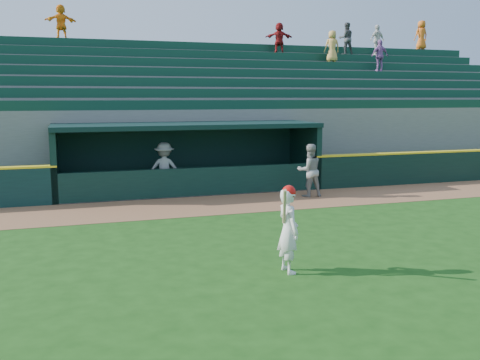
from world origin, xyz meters
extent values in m
plane|color=#194511|center=(0.00, 0.00, 0.00)|extent=(120.00, 120.00, 0.00)
cube|color=brown|center=(0.00, 4.90, 0.01)|extent=(40.00, 3.00, 0.01)
imported|color=gray|center=(3.69, 5.31, 0.91)|extent=(0.91, 0.73, 1.81)
imported|color=#A09F9B|center=(-0.97, 7.18, 0.92)|extent=(1.33, 0.98, 1.84)
cube|color=slate|center=(0.00, 7.70, 0.02)|extent=(9.00, 2.60, 0.04)
cube|color=black|center=(-4.60, 7.70, 1.15)|extent=(0.20, 2.60, 2.30)
cube|color=black|center=(4.60, 7.70, 1.15)|extent=(0.20, 2.60, 2.30)
cube|color=black|center=(0.00, 9.00, 1.15)|extent=(9.40, 0.20, 2.30)
cube|color=black|center=(0.00, 7.70, 2.38)|extent=(9.40, 2.80, 0.16)
cube|color=black|center=(0.00, 6.48, 0.50)|extent=(9.00, 0.16, 1.00)
cube|color=brown|center=(0.00, 8.50, 0.25)|extent=(8.40, 0.45, 0.10)
cube|color=slate|center=(0.00, 9.53, 1.46)|extent=(34.00, 0.85, 2.91)
cube|color=#0F3828|center=(0.00, 9.41, 3.09)|extent=(34.00, 0.60, 0.36)
cube|color=slate|center=(0.00, 10.38, 1.68)|extent=(34.00, 0.85, 3.36)
cube|color=#0F3828|center=(0.00, 10.26, 3.54)|extent=(34.00, 0.60, 0.36)
cube|color=slate|center=(0.00, 11.22, 1.91)|extent=(34.00, 0.85, 3.81)
cube|color=#0F3828|center=(0.00, 11.11, 3.99)|extent=(34.00, 0.60, 0.36)
cube|color=slate|center=(0.00, 12.07, 2.13)|extent=(34.00, 0.85, 4.26)
cube|color=#0F3828|center=(0.00, 11.96, 4.44)|extent=(34.00, 0.60, 0.36)
cube|color=slate|center=(0.00, 12.93, 2.35)|extent=(34.00, 0.85, 4.71)
cube|color=#0F3828|center=(0.00, 12.81, 4.89)|extent=(34.00, 0.60, 0.36)
cube|color=slate|center=(0.00, 13.78, 2.58)|extent=(34.00, 0.85, 5.16)
cube|color=#0F3828|center=(0.00, 13.66, 5.34)|extent=(34.00, 0.60, 0.36)
cube|color=slate|center=(0.00, 14.62, 2.80)|extent=(34.00, 0.85, 5.61)
cube|color=#0F3828|center=(0.00, 14.51, 5.79)|extent=(34.00, 0.60, 0.36)
cube|color=slate|center=(0.00, 15.20, 2.80)|extent=(34.50, 0.30, 5.61)
imported|color=orange|center=(14.65, 14.53, 6.76)|extent=(0.77, 0.50, 1.58)
imported|color=silver|center=(11.36, 13.68, 6.30)|extent=(0.98, 0.58, 1.56)
imported|color=maroon|center=(5.90, 13.68, 6.24)|extent=(1.39, 0.67, 1.44)
imported|color=#474747|center=(9.56, 13.68, 6.32)|extent=(0.88, 0.75, 1.59)
imported|color=gold|center=(8.33, 12.83, 5.83)|extent=(0.80, 0.58, 1.52)
imported|color=#9D60A5|center=(10.49, 11.97, 5.38)|extent=(0.89, 0.38, 1.52)
imported|color=orange|center=(-4.18, 14.53, 6.70)|extent=(1.41, 0.64, 1.47)
imported|color=silver|center=(-0.14, -1.89, 0.83)|extent=(0.44, 0.63, 1.66)
sphere|color=red|center=(-0.14, -1.89, 1.59)|extent=(0.27, 0.27, 0.27)
cylinder|color=tan|center=(-0.32, -2.11, 1.36)|extent=(0.25, 0.49, 0.76)
camera|label=1|loc=(-4.13, -11.20, 3.39)|focal=40.00mm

